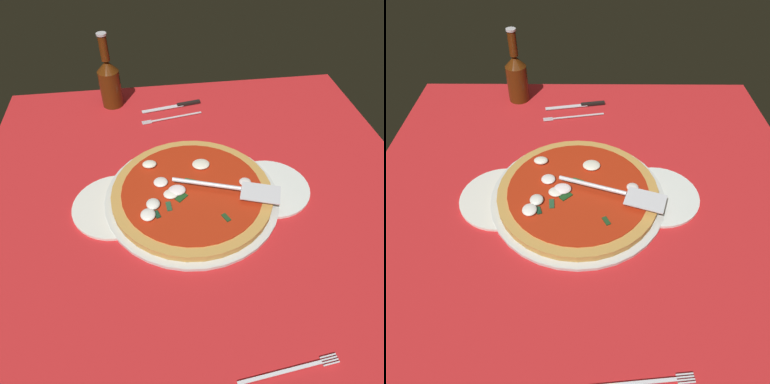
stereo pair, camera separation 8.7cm
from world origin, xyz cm
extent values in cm
cube|color=red|center=(0.00, 0.00, -0.40)|extent=(113.48, 113.48, 0.80)
cube|color=silver|center=(-52.01, -42.55, 0.05)|extent=(9.46, 9.46, 0.10)
cube|color=silver|center=(-52.01, -23.64, 0.05)|extent=(9.46, 9.46, 0.10)
cube|color=silver|center=(-42.55, -52.01, 0.05)|extent=(9.46, 9.46, 0.10)
cube|color=silver|center=(-42.55, -33.10, 0.05)|extent=(9.46, 9.46, 0.10)
cube|color=silver|center=(-42.55, -14.18, 0.05)|extent=(9.46, 9.46, 0.10)
cube|color=silver|center=(-42.55, 4.73, 0.05)|extent=(9.46, 9.46, 0.10)
cube|color=silver|center=(-33.10, -42.55, 0.05)|extent=(9.46, 9.46, 0.10)
cube|color=silver|center=(-33.10, -23.64, 0.05)|extent=(9.46, 9.46, 0.10)
cube|color=silver|center=(-33.10, -4.73, 0.05)|extent=(9.46, 9.46, 0.10)
cube|color=silver|center=(-33.10, 14.18, 0.05)|extent=(9.46, 9.46, 0.10)
cube|color=silver|center=(-33.10, 33.10, 0.05)|extent=(9.46, 9.46, 0.10)
cube|color=silver|center=(-23.64, -52.01, 0.05)|extent=(9.46, 9.46, 0.10)
cube|color=silver|center=(-23.64, -33.10, 0.05)|extent=(9.46, 9.46, 0.10)
cube|color=silver|center=(-23.64, -14.18, 0.05)|extent=(9.46, 9.46, 0.10)
cube|color=silver|center=(-23.64, 4.73, 0.05)|extent=(9.46, 9.46, 0.10)
cube|color=silver|center=(-23.64, 23.64, 0.05)|extent=(9.46, 9.46, 0.10)
cube|color=silver|center=(-14.18, -42.55, 0.05)|extent=(9.46, 9.46, 0.10)
cube|color=silver|center=(-14.18, -23.64, 0.05)|extent=(9.46, 9.46, 0.10)
cube|color=silver|center=(-14.18, -4.73, 0.05)|extent=(9.46, 9.46, 0.10)
cube|color=silver|center=(-14.18, 14.18, 0.05)|extent=(9.46, 9.46, 0.10)
cube|color=silver|center=(-14.18, 33.10, 0.05)|extent=(9.46, 9.46, 0.10)
cube|color=silver|center=(-4.73, -52.01, 0.05)|extent=(9.46, 9.46, 0.10)
cube|color=silver|center=(-4.73, -33.10, 0.05)|extent=(9.46, 9.46, 0.10)
cube|color=silver|center=(-4.73, -14.18, 0.05)|extent=(9.46, 9.46, 0.10)
cube|color=silver|center=(-4.73, 4.73, 0.05)|extent=(9.46, 9.46, 0.10)
cube|color=silver|center=(-4.73, 23.64, 0.05)|extent=(9.46, 9.46, 0.10)
cube|color=silver|center=(4.73, -42.55, 0.05)|extent=(9.46, 9.46, 0.10)
cube|color=silver|center=(4.73, -23.64, 0.05)|extent=(9.46, 9.46, 0.10)
cube|color=silver|center=(4.73, -4.73, 0.05)|extent=(9.46, 9.46, 0.10)
cube|color=silver|center=(4.73, 14.18, 0.05)|extent=(9.46, 9.46, 0.10)
cube|color=silver|center=(4.73, 33.10, 0.05)|extent=(9.46, 9.46, 0.10)
cube|color=silver|center=(14.18, -52.01, 0.05)|extent=(9.46, 9.46, 0.10)
cube|color=silver|center=(14.18, -33.10, 0.05)|extent=(9.46, 9.46, 0.10)
cube|color=silver|center=(14.18, -14.18, 0.05)|extent=(9.46, 9.46, 0.10)
cube|color=silver|center=(14.18, 4.73, 0.05)|extent=(9.46, 9.46, 0.10)
cube|color=silver|center=(14.18, 23.64, 0.05)|extent=(9.46, 9.46, 0.10)
cube|color=silver|center=(23.64, -42.55, 0.05)|extent=(9.46, 9.46, 0.10)
cube|color=silver|center=(23.64, -23.64, 0.05)|extent=(9.46, 9.46, 0.10)
cube|color=silver|center=(23.64, -4.73, 0.05)|extent=(9.46, 9.46, 0.10)
cube|color=silver|center=(23.64, 14.18, 0.05)|extent=(9.46, 9.46, 0.10)
cube|color=silver|center=(23.64, 33.10, 0.05)|extent=(9.46, 9.46, 0.10)
cube|color=silver|center=(33.10, -52.01, 0.05)|extent=(9.46, 9.46, 0.10)
cube|color=silver|center=(33.10, -33.10, 0.05)|extent=(9.46, 9.46, 0.10)
cube|color=silver|center=(33.10, -14.18, 0.05)|extent=(9.46, 9.46, 0.10)
cube|color=silver|center=(33.10, 4.73, 0.05)|extent=(9.46, 9.46, 0.10)
cube|color=silver|center=(33.10, 23.64, 0.05)|extent=(9.46, 9.46, 0.10)
cube|color=silver|center=(42.55, -42.55, 0.05)|extent=(9.46, 9.46, 0.10)
cube|color=silver|center=(42.55, -23.64, 0.05)|extent=(9.46, 9.46, 0.10)
cube|color=silver|center=(42.55, -4.73, 0.05)|extent=(9.46, 9.46, 0.10)
cube|color=silver|center=(42.55, 14.18, 0.05)|extent=(9.46, 9.46, 0.10)
cube|color=silver|center=(52.01, -52.01, 0.05)|extent=(9.46, 9.46, 0.10)
cube|color=silver|center=(52.01, -33.10, 0.05)|extent=(9.46, 9.46, 0.10)
cube|color=silver|center=(52.01, -14.18, 0.05)|extent=(9.46, 9.46, 0.10)
cylinder|color=silver|center=(2.10, -0.58, 0.67)|extent=(42.75, 42.75, 1.15)
cylinder|color=white|center=(-17.70, -0.94, 0.60)|extent=(20.32, 20.32, 1.00)
cylinder|color=white|center=(20.79, 0.13, 0.60)|extent=(20.80, 20.80, 1.00)
cylinder|color=#C18D41|center=(2.10, -0.58, 2.11)|extent=(39.28, 39.28, 1.72)
cylinder|color=#AC250E|center=(2.10, -0.58, 3.12)|extent=(34.31, 34.31, 0.30)
ellipsoid|color=white|center=(11.86, -10.45, 3.90)|extent=(3.65, 2.93, 1.27)
ellipsoid|color=white|center=(11.76, 3.71, 3.96)|extent=(3.21, 3.44, 1.39)
ellipsoid|color=white|center=(5.83, -0.24, 3.96)|extent=(4.25, 3.54, 1.38)
ellipsoid|color=white|center=(7.39, 0.94, 3.82)|extent=(3.54, 3.16, 1.10)
ellipsoid|color=white|center=(9.48, -3.50, 3.80)|extent=(3.49, 3.46, 1.07)
ellipsoid|color=white|center=(13.09, 6.75, 3.88)|extent=(3.41, 3.73, 1.22)
ellipsoid|color=silver|center=(-11.11, -0.80, 3.79)|extent=(2.90, 2.89, 1.04)
ellipsoid|color=white|center=(-1.33, -8.77, 3.82)|extent=(4.50, 4.04, 1.10)
cube|color=#123520|center=(11.08, 6.53, 3.42)|extent=(1.69, 2.44, 0.30)
cube|color=#1F5324|center=(2.21, -3.29, 3.42)|extent=(3.11, 2.32, 0.30)
cube|color=#19441C|center=(4.97, 1.97, 3.42)|extent=(3.31, 3.22, 0.30)
cube|color=#224C2E|center=(8.20, 4.44, 3.42)|extent=(1.39, 2.84, 0.30)
cube|color=#1B3E1D|center=(-4.26, 9.56, 3.42)|extent=(1.98, 2.62, 0.30)
cube|color=silver|center=(-13.47, 4.35, 4.81)|extent=(10.59, 8.56, 0.30)
cylinder|color=silver|center=(-1.27, 0.17, 5.16)|extent=(16.06, 6.34, 1.00)
cube|color=white|center=(2.74, -38.70, 0.40)|extent=(20.51, 16.52, 0.60)
cube|color=silver|center=(2.18, -35.75, 0.83)|extent=(16.20, 3.60, 0.25)
cube|color=silver|center=(11.83, -34.61, 0.83)|extent=(2.99, 0.77, 0.25)
cube|color=silver|center=(11.75, -34.18, 0.83)|extent=(2.99, 0.77, 0.25)
cube|color=silver|center=(11.67, -33.75, 0.83)|extent=(2.99, 0.77, 0.25)
cube|color=silver|center=(11.58, -33.32, 0.83)|extent=(2.99, 0.77, 0.25)
cube|color=black|center=(-2.51, -42.75, 1.10)|extent=(7.95, 2.62, 0.80)
cube|color=silver|center=(6.19, -41.12, 0.83)|extent=(13.79, 3.91, 0.25)
cube|color=silver|center=(-7.01, 42.06, 0.83)|extent=(15.08, 2.00, 0.25)
cube|color=silver|center=(-16.08, 41.88, 0.83)|extent=(3.01, 0.50, 0.25)
cube|color=silver|center=(-16.03, 41.44, 0.83)|extent=(3.01, 0.50, 0.25)
cube|color=silver|center=(-15.99, 41.00, 0.83)|extent=(3.01, 0.50, 0.25)
cube|color=silver|center=(-15.95, 40.56, 0.83)|extent=(3.01, 0.50, 0.25)
cylinder|color=#492109|center=(22.18, -46.50, 6.11)|extent=(6.77, 6.77, 12.02)
cone|color=#492109|center=(22.18, -46.50, 13.85)|extent=(6.77, 6.77, 3.46)
cylinder|color=#492109|center=(22.18, -46.50, 19.34)|extent=(2.60, 2.60, 7.52)
cylinder|color=#B7B7BC|center=(22.18, -46.50, 23.40)|extent=(2.99, 2.99, 0.60)
camera|label=1|loc=(10.40, 60.24, 64.62)|focal=33.45mm
camera|label=2|loc=(1.68, 60.80, 64.62)|focal=33.45mm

